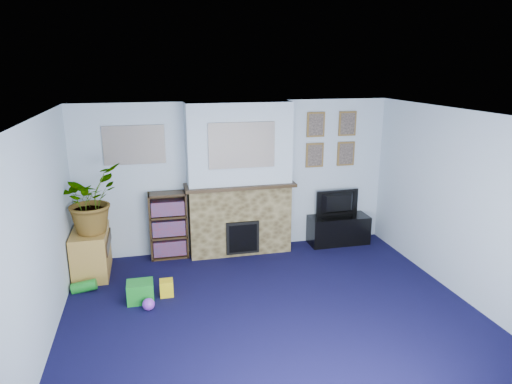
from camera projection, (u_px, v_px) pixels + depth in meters
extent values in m
cube|color=black|center=(274.00, 316.00, 5.50)|extent=(5.00, 4.50, 0.01)
cube|color=white|center=(276.00, 116.00, 4.85)|extent=(5.00, 4.50, 0.01)
cube|color=silver|center=(237.00, 177.00, 7.29)|extent=(5.00, 0.04, 2.40)
cube|color=silver|center=(365.00, 331.00, 3.07)|extent=(5.00, 0.04, 2.40)
cube|color=silver|center=(38.00, 242.00, 4.62)|extent=(0.04, 4.50, 2.40)
cube|color=silver|center=(466.00, 207.00, 5.74)|extent=(0.04, 4.50, 2.40)
cube|color=brown|center=(240.00, 219.00, 7.27)|extent=(1.60, 0.40, 1.10)
cube|color=brown|center=(239.00, 145.00, 6.95)|extent=(1.60, 0.40, 1.30)
cube|color=brown|center=(240.00, 185.00, 7.09)|extent=(1.72, 0.50, 0.05)
cube|color=brown|center=(243.00, 237.00, 7.14)|extent=(0.52, 0.08, 0.52)
cube|color=brown|center=(243.00, 238.00, 7.10)|extent=(0.44, 0.02, 0.44)
cube|color=gray|center=(242.00, 145.00, 6.74)|extent=(1.00, 0.03, 0.68)
cube|color=gray|center=(134.00, 145.00, 6.77)|extent=(0.90, 0.03, 0.58)
cube|color=brown|center=(316.00, 125.00, 7.34)|extent=(0.30, 0.03, 0.40)
cube|color=brown|center=(347.00, 124.00, 7.46)|extent=(0.30, 0.03, 0.40)
cube|color=brown|center=(315.00, 155.00, 7.48)|extent=(0.30, 0.03, 0.40)
cube|color=brown|center=(346.00, 154.00, 7.60)|extent=(0.30, 0.03, 0.40)
cube|color=black|center=(338.00, 230.00, 7.72)|extent=(1.00, 0.42, 0.48)
imported|color=black|center=(339.00, 204.00, 7.61)|extent=(0.75, 0.13, 0.43)
cube|color=#302111|center=(168.00, 223.00, 7.20)|extent=(0.58, 0.02, 1.05)
cube|color=#302111|center=(150.00, 227.00, 7.01)|extent=(0.03, 0.28, 1.05)
cube|color=#302111|center=(186.00, 224.00, 7.14)|extent=(0.03, 0.28, 1.05)
cube|color=#302111|center=(170.00, 256.00, 7.21)|extent=(0.56, 0.28, 0.03)
cube|color=#302111|center=(169.00, 236.00, 7.12)|extent=(0.56, 0.28, 0.03)
cube|color=#302111|center=(168.00, 216.00, 7.03)|extent=(0.56, 0.28, 0.03)
cube|color=#302111|center=(167.00, 194.00, 6.94)|extent=(0.56, 0.28, 0.03)
cube|color=#302111|center=(170.00, 247.00, 7.16)|extent=(0.50, 0.22, 0.24)
cube|color=#302111|center=(169.00, 227.00, 7.07)|extent=(0.50, 0.22, 0.24)
cube|color=#302111|center=(168.00, 207.00, 6.99)|extent=(0.50, 0.22, 0.22)
cube|color=#B38639|center=(91.00, 251.00, 6.55)|extent=(0.48, 0.86, 0.67)
imported|color=#26661E|center=(89.00, 199.00, 6.30)|extent=(1.03, 1.08, 0.93)
cube|color=gold|center=(234.00, 180.00, 7.03)|extent=(0.10, 0.06, 0.13)
cylinder|color=#B2BFC6|center=(262.00, 178.00, 7.12)|extent=(0.05, 0.05, 0.17)
sphere|color=gray|center=(208.00, 182.00, 6.93)|extent=(0.14, 0.14, 0.14)
cylinder|color=yellow|center=(285.00, 177.00, 7.21)|extent=(0.07, 0.07, 0.13)
cube|color=#198C26|center=(140.00, 291.00, 5.82)|extent=(0.33, 0.27, 0.27)
sphere|color=purple|center=(148.00, 303.00, 5.62)|extent=(0.15, 0.15, 0.15)
cube|color=yellow|center=(167.00, 288.00, 5.98)|extent=(0.18, 0.18, 0.21)
cylinder|color=#198C26|center=(84.00, 287.00, 6.09)|extent=(0.34, 0.15, 0.19)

